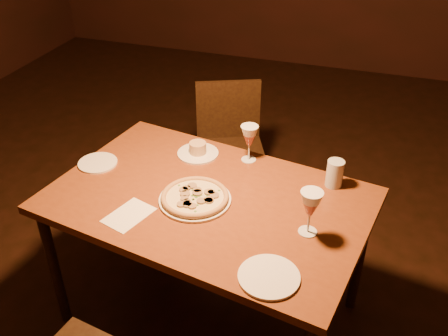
% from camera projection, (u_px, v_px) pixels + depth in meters
% --- Properties ---
extents(floor, '(7.00, 7.00, 0.00)m').
position_uv_depth(floor, '(205.00, 302.00, 2.62)').
color(floor, black).
rests_on(floor, ground).
extents(dining_table, '(1.49, 1.09, 0.73)m').
position_uv_depth(dining_table, '(208.00, 209.00, 2.21)').
color(dining_table, brown).
rests_on(dining_table, floor).
extents(chair_far, '(0.52, 0.52, 0.82)m').
position_uv_depth(chair_far, '(230.00, 143.00, 3.09)').
color(chair_far, black).
rests_on(chair_far, floor).
extents(pizza_plate, '(0.31, 0.31, 0.03)m').
position_uv_depth(pizza_plate, '(195.00, 197.00, 2.14)').
color(pizza_plate, white).
rests_on(pizza_plate, dining_table).
extents(ramekin_saucer, '(0.20, 0.20, 0.06)m').
position_uv_depth(ramekin_saucer, '(198.00, 151.00, 2.46)').
color(ramekin_saucer, white).
rests_on(ramekin_saucer, dining_table).
extents(wine_glass_far, '(0.08, 0.08, 0.19)m').
position_uv_depth(wine_glass_far, '(249.00, 143.00, 2.38)').
color(wine_glass_far, '#A34C44').
rests_on(wine_glass_far, dining_table).
extents(wine_glass_right, '(0.09, 0.09, 0.20)m').
position_uv_depth(wine_glass_right, '(310.00, 213.00, 1.92)').
color(wine_glass_right, '#A34C44').
rests_on(wine_glass_right, dining_table).
extents(water_tumbler, '(0.08, 0.08, 0.13)m').
position_uv_depth(water_tumbler, '(335.00, 173.00, 2.21)').
color(water_tumbler, '#ABB4BB').
rests_on(water_tumbler, dining_table).
extents(side_plate_left, '(0.19, 0.19, 0.01)m').
position_uv_depth(side_plate_left, '(98.00, 163.00, 2.40)').
color(side_plate_left, white).
rests_on(side_plate_left, dining_table).
extents(side_plate_near, '(0.22, 0.22, 0.01)m').
position_uv_depth(side_plate_near, '(269.00, 277.00, 1.77)').
color(side_plate_near, white).
rests_on(side_plate_near, dining_table).
extents(menu_card, '(0.19, 0.23, 0.00)m').
position_uv_depth(menu_card, '(129.00, 215.00, 2.07)').
color(menu_card, white).
rests_on(menu_card, dining_table).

